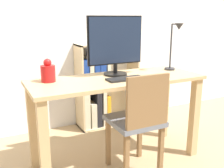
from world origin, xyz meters
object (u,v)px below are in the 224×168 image
monitor (115,43)px  keyboard (126,79)px  bookshelf (98,89)px  chair (138,119)px  vase (48,72)px  desk_lamp (175,42)px

monitor → keyboard: size_ratio=1.62×
bookshelf → chair: bearing=-96.1°
keyboard → chair: size_ratio=0.37×
monitor → vase: size_ratio=2.79×
monitor → vase: monitor is taller
desk_lamp → bookshelf: desk_lamp is taller
vase → bookshelf: 1.08m
keyboard → vase: size_ratio=1.72×
desk_lamp → chair: (-0.57, -0.29, -0.57)m
vase → desk_lamp: size_ratio=0.42×
chair → bookshelf: size_ratio=0.88×
keyboard → vase: 0.63m
vase → desk_lamp: (1.18, -0.09, 0.20)m
monitor → desk_lamp: bearing=-8.3°
vase → chair: vase is taller
keyboard → chair: chair is taller
monitor → keyboard: bearing=-92.3°
chair → bookshelf: (0.11, 1.07, -0.03)m
keyboard → vase: bearing=159.9°
desk_lamp → keyboard: bearing=-168.4°
monitor → desk_lamp: size_ratio=1.16×
keyboard → desk_lamp: bearing=11.6°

